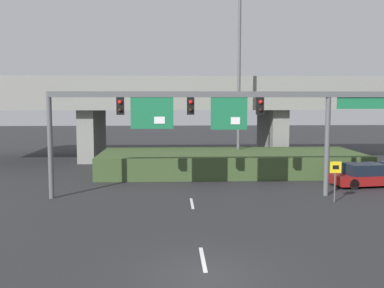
{
  "coord_description": "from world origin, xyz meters",
  "views": [
    {
      "loc": [
        -1.04,
        -13.41,
        5.4
      ],
      "look_at": [
        0.0,
        9.47,
        3.12
      ],
      "focal_mm": 42.0,
      "sensor_mm": 36.0,
      "label": 1
    }
  ],
  "objects_px": {
    "speed_limit_sign": "(335,175)",
    "parked_sedan_near_right": "(365,176)",
    "signal_gantry": "(210,110)",
    "highway_light_pole_near": "(239,68)"
  },
  "relations": [
    {
      "from": "speed_limit_sign",
      "to": "highway_light_pole_near",
      "type": "relative_size",
      "value": 0.15
    },
    {
      "from": "signal_gantry",
      "to": "highway_light_pole_near",
      "type": "bearing_deg",
      "value": 72.98
    },
    {
      "from": "highway_light_pole_near",
      "to": "parked_sedan_near_right",
      "type": "bearing_deg",
      "value": -46.9
    },
    {
      "from": "speed_limit_sign",
      "to": "signal_gantry",
      "type": "bearing_deg",
      "value": 165.59
    },
    {
      "from": "signal_gantry",
      "to": "speed_limit_sign",
      "type": "xyz_separation_m",
      "value": [
        6.45,
        -1.66,
        -3.35
      ]
    },
    {
      "from": "speed_limit_sign",
      "to": "parked_sedan_near_right",
      "type": "height_order",
      "value": "speed_limit_sign"
    },
    {
      "from": "signal_gantry",
      "to": "parked_sedan_near_right",
      "type": "relative_size",
      "value": 4.23
    },
    {
      "from": "signal_gantry",
      "to": "highway_light_pole_near",
      "type": "height_order",
      "value": "highway_light_pole_near"
    },
    {
      "from": "speed_limit_sign",
      "to": "highway_light_pole_near",
      "type": "height_order",
      "value": "highway_light_pole_near"
    },
    {
      "from": "speed_limit_sign",
      "to": "highway_light_pole_near",
      "type": "xyz_separation_m",
      "value": [
        -3.38,
        11.66,
        6.37
      ]
    }
  ]
}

